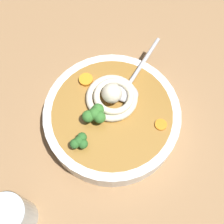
{
  "coord_description": "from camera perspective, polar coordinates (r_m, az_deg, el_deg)",
  "views": [
    {
      "loc": [
        -21.86,
        -15.58,
        60.66
      ],
      "look_at": [
        -2.32,
        -2.64,
        8.62
      ],
      "focal_mm": 46.85,
      "sensor_mm": 36.0,
      "label": 1
    }
  ],
  "objects": [
    {
      "name": "soup_spoon",
      "position": [
        0.59,
        3.05,
        5.02
      ],
      "size": [
        17.35,
        6.22,
        1.6
      ],
      "rotation": [
        0.0,
        0.0,
        0.05
      ],
      "color": "#B7B7BC",
      "rests_on": "soup_bowl"
    },
    {
      "name": "soup_bowl",
      "position": [
        0.59,
        0.0,
        -1.04
      ],
      "size": [
        27.13,
        27.13,
        5.44
      ],
      "color": "white",
      "rests_on": "table_slab"
    },
    {
      "name": "table_slab",
      "position": [
        0.65,
        -0.82,
        0.18
      ],
      "size": [
        111.9,
        111.9,
        3.18
      ],
      "primitive_type": "cube",
      "color": "#936D47",
      "rests_on": "ground"
    },
    {
      "name": "carrot_slice_front",
      "position": [
        0.6,
        -5.1,
        6.3
      ],
      "size": [
        2.84,
        2.84,
        0.78
      ],
      "primitive_type": "cylinder",
      "color": "orange",
      "rests_on": "soup_bowl"
    },
    {
      "name": "broccoli_floret_rear",
      "position": [
        0.54,
        -3.27,
        -0.49
      ],
      "size": [
        4.54,
        3.91,
        3.59
      ],
      "color": "#7A9E60",
      "rests_on": "soup_bowl"
    },
    {
      "name": "broccoli_floret_near_spoon",
      "position": [
        0.53,
        -6.33,
        -5.75
      ],
      "size": [
        3.56,
        3.06,
        2.81
      ],
      "color": "#7A9E60",
      "rests_on": "soup_bowl"
    },
    {
      "name": "carrot_slice_far",
      "position": [
        0.57,
        9.51,
        -2.45
      ],
      "size": [
        2.32,
        2.32,
        0.41
      ],
      "primitive_type": "cylinder",
      "color": "orange",
      "rests_on": "soup_bowl"
    },
    {
      "name": "drinking_glass",
      "position": [
        0.56,
        -18.76,
        -18.57
      ],
      "size": [
        6.56,
        6.56,
        9.42
      ],
      "primitive_type": "cylinder",
      "color": "silver",
      "rests_on": "table_slab"
    },
    {
      "name": "noodle_pile",
      "position": [
        0.57,
        0.03,
        3.06
      ],
      "size": [
        11.32,
        11.1,
        4.55
      ],
      "color": "beige",
      "rests_on": "soup_bowl"
    }
  ]
}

